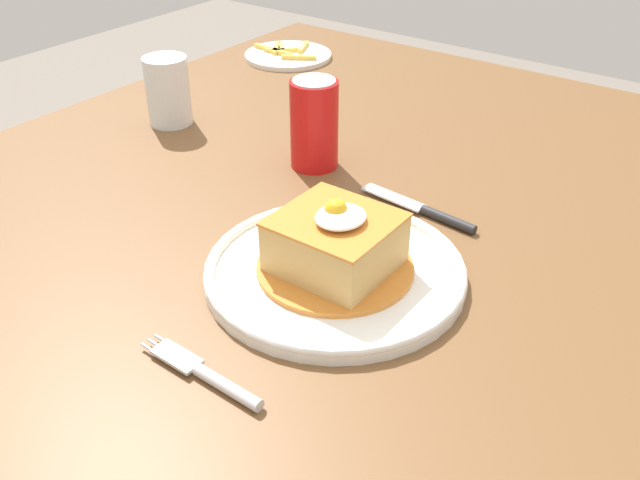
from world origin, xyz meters
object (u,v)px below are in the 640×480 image
(main_plate, at_px, (335,270))
(knife, at_px, (432,213))
(drinking_glass, at_px, (169,95))
(fork, at_px, (211,377))
(side_plate_fries, at_px, (288,55))
(soda_can, at_px, (314,124))

(main_plate, distance_m, knife, 0.18)
(main_plate, bearing_deg, drinking_glass, 67.20)
(knife, height_order, drinking_glass, drinking_glass)
(knife, bearing_deg, drinking_glass, 88.10)
(main_plate, height_order, fork, main_plate)
(main_plate, xyz_separation_m, fork, (-0.20, -0.00, -0.00))
(knife, xyz_separation_m, drinking_glass, (0.02, 0.47, 0.04))
(fork, distance_m, knife, 0.37)
(knife, distance_m, side_plate_fries, 0.64)
(fork, xyz_separation_m, drinking_glass, (0.39, 0.45, 0.04))
(fork, height_order, side_plate_fries, side_plate_fries)
(main_plate, bearing_deg, side_plate_fries, 42.46)
(side_plate_fries, bearing_deg, drinking_glass, -171.92)
(drinking_glass, height_order, side_plate_fries, drinking_glass)
(knife, bearing_deg, soda_can, 81.67)
(drinking_glass, bearing_deg, side_plate_fries, 8.08)
(knife, distance_m, drinking_glass, 0.48)
(side_plate_fries, bearing_deg, soda_can, -136.94)
(soda_can, bearing_deg, main_plate, -138.59)
(knife, xyz_separation_m, side_plate_fries, (0.37, 0.52, -0.00))
(fork, bearing_deg, soda_can, 24.63)
(soda_can, height_order, side_plate_fries, soda_can)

